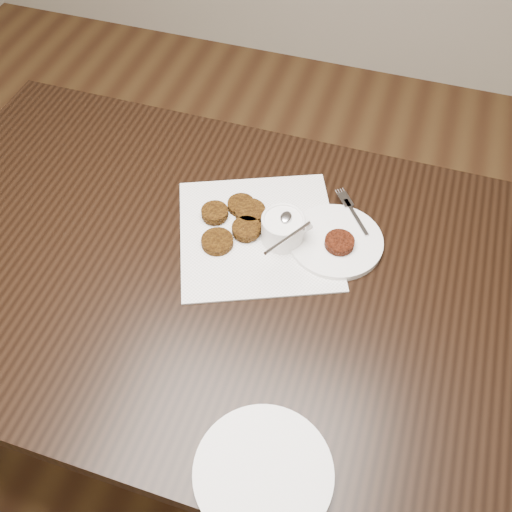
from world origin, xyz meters
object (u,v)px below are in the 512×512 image
Objects in this scene: plate_with_patty at (336,239)px; table at (218,356)px; sauce_ramekin at (283,218)px; plate_empty at (263,473)px; napkin at (258,234)px.

table is at bearing -148.92° from plate_with_patty.
sauce_ramekin reaches higher than plate_empty.
table is at bearing -136.76° from sauce_ramekin.
plate_empty is at bearing -77.29° from sauce_ramekin.
plate_empty is at bearing -57.45° from table.
sauce_ramekin is 0.56× the size of plate_empty.
plate_empty is at bearing -90.18° from plate_with_patty.
sauce_ramekin is (0.12, 0.11, 0.44)m from table.
plate_empty is (0.16, -0.47, 0.01)m from napkin.
napkin is 1.66× the size of plate_with_patty.
plate_with_patty is (0.11, 0.02, -0.05)m from sauce_ramekin.
sauce_ramekin is at bearing 102.71° from plate_empty.
plate_empty reaches higher than napkin.
napkin is 0.08m from sauce_ramekin.
sauce_ramekin is at bearing 3.15° from napkin.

